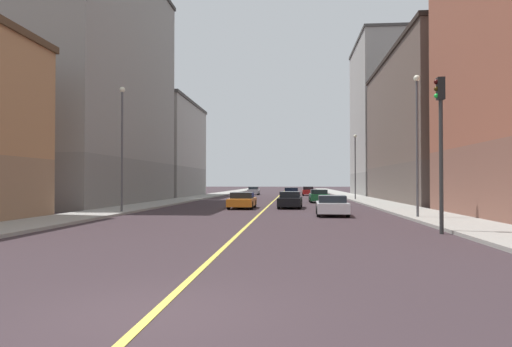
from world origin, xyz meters
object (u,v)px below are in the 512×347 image
car_red (308,191)px  street_lamp_left_near (417,132)px  street_lamp_right_near (122,137)px  car_white (332,206)px  building_left_mid (427,128)px  car_green (319,196)px  car_silver (254,191)px  building_left_far (383,119)px  car_orange (242,200)px  building_right_midblock (100,83)px  car_blue (291,193)px  car_black (290,200)px  street_lamp_left_far (355,160)px  traffic_light_left_near (440,133)px  building_right_distant (165,149)px

car_red → street_lamp_left_near: bearing=-84.0°
street_lamp_right_near → car_white: 14.37m
street_lamp_left_near → car_white: 6.70m
street_lamp_left_near → street_lamp_right_near: (-18.19, 3.09, 0.15)m
building_left_mid → car_green: 13.64m
street_lamp_left_near → car_red: bearing=96.0°
street_lamp_left_near → car_silver: size_ratio=1.87×
building_left_far → street_lamp_right_near: bearing=-120.5°
building_left_far → car_orange: bearing=-116.3°
building_right_midblock → car_blue: size_ratio=5.12×
car_blue → car_orange: bearing=-99.3°
street_lamp_right_near → car_orange: bearing=41.7°
car_black → car_green: 10.65m
car_silver → car_green: 28.69m
car_white → car_orange: car_orange is taller
building_left_far → building_right_midblock: (-32.30, -30.40, -0.45)m
car_silver → street_lamp_left_far: bearing=-58.6°
building_right_midblock → street_lamp_right_near: (7.06, -12.47, -6.47)m
building_right_midblock → street_lamp_left_near: (25.25, -15.56, -6.63)m
car_red → car_orange: bearing=-100.0°
building_left_mid → car_silver: 32.93m
building_left_far → car_green: (-11.41, -25.40, -11.33)m
traffic_light_left_near → car_black: bearing=109.3°
building_right_midblock → car_silver: 36.00m
street_lamp_right_near → car_blue: bearing=69.3°
building_left_mid → street_lamp_left_near: (-7.06, -22.97, -2.84)m
building_right_midblock → car_green: bearing=13.5°
building_left_far → car_silver: size_ratio=5.64×
street_lamp_left_near → car_red: (-4.69, 44.80, -4.22)m
street_lamp_right_near → car_blue: size_ratio=1.79×
street_lamp_left_near → car_green: street_lamp_left_near is taller
street_lamp_right_near → car_red: (13.50, 41.71, -4.38)m
car_white → car_green: size_ratio=1.04×
building_left_mid → building_right_midblock: building_right_midblock is taller
car_white → building_left_far: bearing=75.1°
building_left_mid → car_green: (-11.41, -2.41, -7.08)m
traffic_light_left_near → street_lamp_left_near: bearing=82.1°
car_red → building_left_far: bearing=5.6°
car_black → car_red: (2.48, 34.51, 0.02)m
car_black → car_blue: bearing=90.1°
car_red → car_green: bearing=-89.2°
building_right_distant → car_orange: 32.26m
traffic_light_left_near → car_white: size_ratio=1.45×
car_orange → car_black: bearing=11.2°
street_lamp_left_near → street_lamp_left_far: bearing=90.0°
building_left_mid → street_lamp_left_near: 24.20m
car_white → car_red: 42.31m
building_right_midblock → building_right_distant: size_ratio=1.25×
building_right_distant → car_black: (18.07, -27.51, -6.12)m
traffic_light_left_near → street_lamp_left_far: street_lamp_left_far is taller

